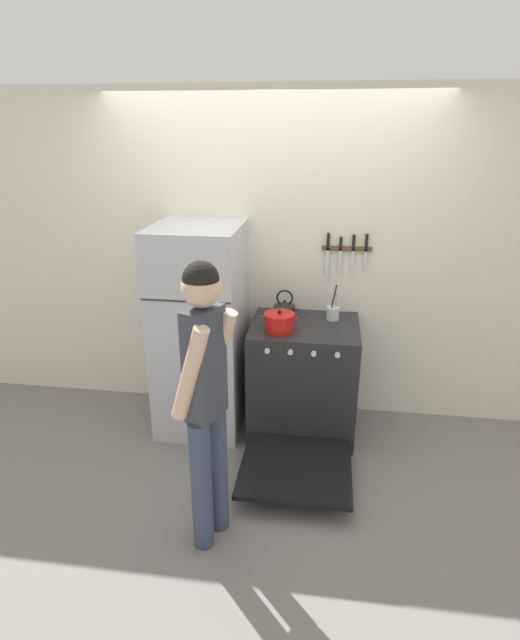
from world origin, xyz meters
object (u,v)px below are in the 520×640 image
person (206,393)px  stove_range (303,380)px  refrigerator (201,330)px  dutch_oven_pot (279,322)px  utensil_jar (333,312)px  tea_kettle (285,309)px

person → stove_range: bearing=-0.6°
refrigerator → dutch_oven_pot: size_ratio=6.04×
refrigerator → utensil_jar: 1.02m
dutch_oven_pot → utensil_jar: (0.38, 0.27, -0.01)m
utensil_jar → stove_range: bearing=-138.6°
dutch_oven_pot → tea_kettle: 0.27m
stove_range → utensil_jar: 0.57m
refrigerator → stove_range: size_ratio=1.17×
refrigerator → utensil_jar: bearing=9.0°
stove_range → person: 1.36m
tea_kettle → utensil_jar: 0.37m
stove_range → tea_kettle: tea_kettle is taller
refrigerator → dutch_oven_pot: (0.62, -0.11, 0.15)m
tea_kettle → person: person is taller
refrigerator → utensil_jar: (1.00, 0.16, 0.14)m
utensil_jar → refrigerator: bearing=-171.0°
stove_range → dutch_oven_pot: bearing=-152.1°
refrigerator → person: size_ratio=0.96×
tea_kettle → utensil_jar: size_ratio=0.81×
stove_range → person: (-0.46, -1.18, 0.51)m
stove_range → dutch_oven_pot: dutch_oven_pot is taller
dutch_oven_pot → person: bearing=-104.4°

